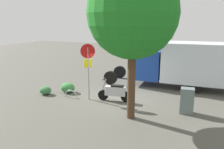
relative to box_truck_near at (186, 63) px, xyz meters
The scene contains 9 objects.
ground_plane 5.00m from the box_truck_near, 46.69° to the left, with size 60.00×60.00×0.00m, color #525149.
box_truck_near is the anchor object (origin of this frame).
motorcycle 5.27m from the box_truck_near, 51.67° to the left, with size 1.81×0.60×1.20m.
stop_sign 6.35m from the box_truck_near, 43.29° to the left, with size 0.71×0.33×3.01m.
street_tree 6.65m from the box_truck_near, 72.89° to the left, with size 3.67×3.67×6.27m.
utility_cabinet 4.43m from the box_truck_near, 95.76° to the left, with size 0.59×0.46×1.19m, color slate.
bike_rack_hoop 7.39m from the box_truck_near, 37.87° to the left, with size 0.85×0.85×0.05m, color #B7B7BC.
shrub_near_sign 8.75m from the box_truck_near, 31.86° to the left, with size 0.71×0.58×0.48m, color #377240.
shrub_mid_verge 7.49m from the box_truck_near, 30.50° to the left, with size 0.87×0.71×0.59m, color #367F3E.
Camera 1 is at (-4.22, 11.08, 4.09)m, focal length 35.84 mm.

